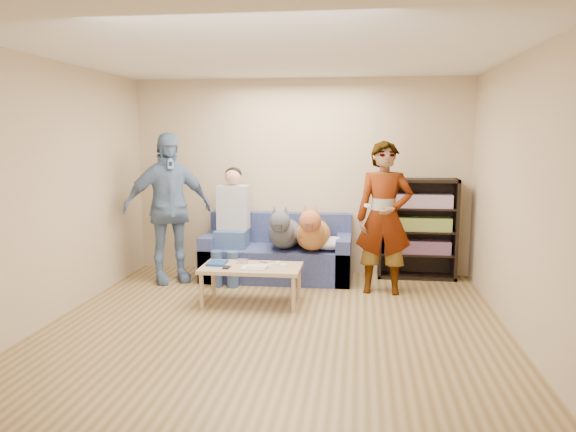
# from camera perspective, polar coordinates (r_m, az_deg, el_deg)

# --- Properties ---
(ground) EXTENTS (5.00, 5.00, 0.00)m
(ground) POSITION_cam_1_polar(r_m,az_deg,el_deg) (5.41, -1.66, -11.87)
(ground) COLOR brown
(ground) RESTS_ON ground
(ceiling) EXTENTS (5.00, 5.00, 0.00)m
(ceiling) POSITION_cam_1_polar(r_m,az_deg,el_deg) (5.13, -1.79, 16.55)
(ceiling) COLOR white
(ceiling) RESTS_ON ground
(wall_back) EXTENTS (4.50, 0.00, 4.50)m
(wall_back) POSITION_cam_1_polar(r_m,az_deg,el_deg) (7.58, 1.26, 4.03)
(wall_back) COLOR tan
(wall_back) RESTS_ON ground
(wall_front) EXTENTS (4.50, 0.00, 4.50)m
(wall_front) POSITION_cam_1_polar(r_m,az_deg,el_deg) (2.70, -10.14, -3.93)
(wall_front) COLOR tan
(wall_front) RESTS_ON ground
(wall_left) EXTENTS (0.00, 5.00, 5.00)m
(wall_left) POSITION_cam_1_polar(r_m,az_deg,el_deg) (5.90, -23.88, 2.10)
(wall_left) COLOR tan
(wall_left) RESTS_ON ground
(wall_right) EXTENTS (0.00, 5.00, 5.00)m
(wall_right) POSITION_cam_1_polar(r_m,az_deg,el_deg) (5.25, 23.33, 1.45)
(wall_right) COLOR tan
(wall_right) RESTS_ON ground
(blanket) EXTENTS (0.47, 0.40, 0.16)m
(blanket) POSITION_cam_1_polar(r_m,az_deg,el_deg) (7.06, 4.26, -2.77)
(blanket) COLOR silver
(blanket) RESTS_ON sofa
(person_standing_right) EXTENTS (0.67, 0.45, 1.79)m
(person_standing_right) POSITION_cam_1_polar(r_m,az_deg,el_deg) (6.65, 9.74, -0.20)
(person_standing_right) COLOR gray
(person_standing_right) RESTS_ON ground
(person_standing_left) EXTENTS (1.18, 0.99, 1.89)m
(person_standing_left) POSITION_cam_1_polar(r_m,az_deg,el_deg) (7.22, -12.12, 0.80)
(person_standing_left) COLOR #6878A7
(person_standing_left) RESTS_ON ground
(held_controller) EXTENTS (0.08, 0.13, 0.03)m
(held_controller) POSITION_cam_1_polar(r_m,az_deg,el_deg) (6.42, 8.07, 1.05)
(held_controller) COLOR white
(held_controller) RESTS_ON person_standing_right
(notebook_blue) EXTENTS (0.20, 0.26, 0.03)m
(notebook_blue) POSITION_cam_1_polar(r_m,az_deg,el_deg) (6.37, -7.22, -4.76)
(notebook_blue) COLOR navy
(notebook_blue) RESTS_ON coffee_table
(papers) EXTENTS (0.26, 0.20, 0.02)m
(papers) POSITION_cam_1_polar(r_m,az_deg,el_deg) (6.13, -3.48, -5.27)
(papers) COLOR white
(papers) RESTS_ON coffee_table
(magazine) EXTENTS (0.22, 0.17, 0.01)m
(magazine) POSITION_cam_1_polar(r_m,az_deg,el_deg) (6.14, -3.17, -5.11)
(magazine) COLOR beige
(magazine) RESTS_ON coffee_table
(camera_silver) EXTENTS (0.11, 0.06, 0.05)m
(camera_silver) POSITION_cam_1_polar(r_m,az_deg,el_deg) (6.37, -4.61, -4.60)
(camera_silver) COLOR #B4B4B8
(camera_silver) RESTS_ON coffee_table
(controller_a) EXTENTS (0.04, 0.13, 0.03)m
(controller_a) POSITION_cam_1_polar(r_m,az_deg,el_deg) (6.28, -1.07, -4.85)
(controller_a) COLOR silver
(controller_a) RESTS_ON coffee_table
(controller_b) EXTENTS (0.09, 0.06, 0.03)m
(controller_b) POSITION_cam_1_polar(r_m,az_deg,el_deg) (6.19, -0.44, -5.04)
(controller_b) COLOR white
(controller_b) RESTS_ON coffee_table
(headphone_cup_a) EXTENTS (0.07, 0.07, 0.02)m
(headphone_cup_a) POSITION_cam_1_polar(r_m,az_deg,el_deg) (6.18, -1.97, -5.12)
(headphone_cup_a) COLOR silver
(headphone_cup_a) RESTS_ON coffee_table
(headphone_cup_b) EXTENTS (0.07, 0.07, 0.02)m
(headphone_cup_b) POSITION_cam_1_polar(r_m,az_deg,el_deg) (6.26, -1.85, -4.95)
(headphone_cup_b) COLOR white
(headphone_cup_b) RESTS_ON coffee_table
(pen_orange) EXTENTS (0.13, 0.06, 0.01)m
(pen_orange) POSITION_cam_1_polar(r_m,az_deg,el_deg) (6.09, -4.23, -5.41)
(pen_orange) COLOR orange
(pen_orange) RESTS_ON coffee_table
(pen_black) EXTENTS (0.13, 0.08, 0.01)m
(pen_black) POSITION_cam_1_polar(r_m,az_deg,el_deg) (6.39, -2.38, -4.74)
(pen_black) COLOR black
(pen_black) RESTS_ON coffee_table
(wallet) EXTENTS (0.07, 0.12, 0.02)m
(wallet) POSITION_cam_1_polar(r_m,az_deg,el_deg) (6.17, -6.26, -5.21)
(wallet) COLOR black
(wallet) RESTS_ON coffee_table
(sofa) EXTENTS (1.90, 0.85, 0.82)m
(sofa) POSITION_cam_1_polar(r_m,az_deg,el_deg) (7.36, -1.04, -4.12)
(sofa) COLOR #515B93
(sofa) RESTS_ON ground
(person_seated) EXTENTS (0.40, 0.73, 1.47)m
(person_seated) POSITION_cam_1_polar(r_m,az_deg,el_deg) (7.25, -5.74, -0.39)
(person_seated) COLOR #40638E
(person_seated) RESTS_ON sofa
(dog_gray) EXTENTS (0.41, 1.25, 0.60)m
(dog_gray) POSITION_cam_1_polar(r_m,az_deg,el_deg) (7.10, -0.38, -1.64)
(dog_gray) COLOR #4A4D54
(dog_gray) RESTS_ON sofa
(dog_tan) EXTENTS (0.43, 1.18, 0.63)m
(dog_tan) POSITION_cam_1_polar(r_m,az_deg,el_deg) (7.01, 2.53, -1.69)
(dog_tan) COLOR #BE603A
(dog_tan) RESTS_ON sofa
(coffee_table) EXTENTS (1.10, 0.60, 0.42)m
(coffee_table) POSITION_cam_1_polar(r_m,az_deg,el_deg) (6.25, -3.75, -5.52)
(coffee_table) COLOR tan
(coffee_table) RESTS_ON ground
(bookshelf) EXTENTS (1.00, 0.34, 1.30)m
(bookshelf) POSITION_cam_1_polar(r_m,az_deg,el_deg) (7.47, 13.01, -1.03)
(bookshelf) COLOR black
(bookshelf) RESTS_ON ground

